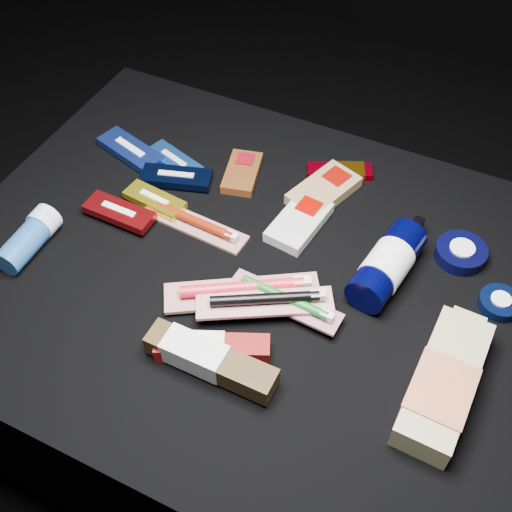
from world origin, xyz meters
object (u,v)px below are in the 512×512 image
at_px(bodywash_bottle, 443,385).
at_px(toothpaste_carton_red, 207,348).
at_px(lotion_bottle, 387,265).
at_px(deodorant_stick, 29,238).

xyz_separation_m(bodywash_bottle, toothpaste_carton_red, (-0.32, -0.08, -0.01)).
distance_m(lotion_bottle, bodywash_bottle, 0.21).
bearing_deg(bodywash_bottle, lotion_bottle, 131.69).
xyz_separation_m(lotion_bottle, bodywash_bottle, (0.14, -0.16, -0.01)).
xyz_separation_m(lotion_bottle, toothpaste_carton_red, (-0.19, -0.25, -0.02)).
bearing_deg(deodorant_stick, bodywash_bottle, 1.07).
distance_m(lotion_bottle, deodorant_stick, 0.58).
bearing_deg(bodywash_bottle, toothpaste_carton_red, -163.24).
relative_size(deodorant_stick, toothpaste_carton_red, 0.73).
bearing_deg(toothpaste_carton_red, bodywash_bottle, -9.49).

